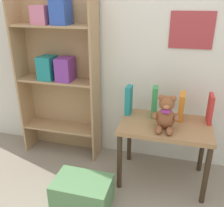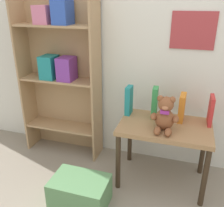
{
  "view_description": "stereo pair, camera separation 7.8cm",
  "coord_description": "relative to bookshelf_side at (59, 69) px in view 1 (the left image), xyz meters",
  "views": [
    {
      "loc": [
        0.13,
        -0.72,
        1.42
      ],
      "look_at": [
        -0.37,
        1.12,
        0.63
      ],
      "focal_mm": 40.0,
      "sensor_mm": 36.0,
      "label": 1
    },
    {
      "loc": [
        0.2,
        -0.69,
        1.42
      ],
      "look_at": [
        -0.37,
        1.12,
        0.63
      ],
      "focal_mm": 40.0,
      "sensor_mm": 36.0,
      "label": 2
    }
  ],
  "objects": [
    {
      "name": "bookshelf_side",
      "position": [
        0.0,
        0.0,
        0.0
      ],
      "size": [
        0.74,
        0.24,
        1.49
      ],
      "color": "tan",
      "rests_on": "ground_plane"
    },
    {
      "name": "storage_bin",
      "position": [
        0.45,
        -0.67,
        -0.73
      ],
      "size": [
        0.41,
        0.28,
        0.22
      ],
      "color": "#568956",
      "rests_on": "ground_plane"
    },
    {
      "name": "teddy_bear",
      "position": [
        0.99,
        -0.3,
        -0.2
      ],
      "size": [
        0.2,
        0.19,
        0.27
      ],
      "color": "brown",
      "rests_on": "display_table"
    },
    {
      "name": "display_table",
      "position": [
        0.99,
        -0.22,
        -0.39
      ],
      "size": [
        0.7,
        0.46,
        0.52
      ],
      "color": "#9E754C",
      "rests_on": "ground_plane"
    },
    {
      "name": "wall_back",
      "position": [
        0.91,
        0.14,
        0.41
      ],
      "size": [
        4.8,
        0.07,
        2.5
      ],
      "color": "silver",
      "rests_on": "ground_plane"
    },
    {
      "name": "book_standing_red",
      "position": [
        1.31,
        -0.09,
        -0.2
      ],
      "size": [
        0.03,
        0.15,
        0.23
      ],
      "primitive_type": "cube",
      "rotation": [
        0.0,
        0.0,
        0.02
      ],
      "color": "red",
      "rests_on": "display_table"
    },
    {
      "name": "book_standing_orange",
      "position": [
        1.1,
        -0.09,
        -0.21
      ],
      "size": [
        0.05,
        0.15,
        0.22
      ],
      "primitive_type": "cube",
      "rotation": [
        0.0,
        0.0,
        -0.04
      ],
      "color": "orange",
      "rests_on": "display_table"
    },
    {
      "name": "book_standing_green",
      "position": [
        0.88,
        -0.11,
        -0.19
      ],
      "size": [
        0.05,
        0.1,
        0.26
      ],
      "primitive_type": "cube",
      "rotation": [
        0.0,
        0.0,
        0.04
      ],
      "color": "#33934C",
      "rests_on": "display_table"
    },
    {
      "name": "book_standing_teal",
      "position": [
        0.67,
        -0.1,
        -0.2
      ],
      "size": [
        0.05,
        0.11,
        0.24
      ],
      "primitive_type": "cube",
      "rotation": [
        0.0,
        0.0,
        -0.05
      ],
      "color": "teal",
      "rests_on": "display_table"
    }
  ]
}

